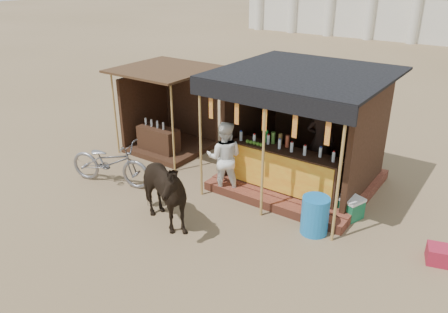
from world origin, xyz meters
TOP-DOWN VIEW (x-y plane):
  - ground at (0.00, 0.00)m, footprint 120.00×120.00m
  - main_stall at (1.02, 3.36)m, footprint 3.60×3.61m
  - secondary_stall at (-3.17, 3.24)m, footprint 2.40×2.40m
  - cow at (-0.49, 0.04)m, footprint 2.01×1.34m
  - motorbike at (-2.75, 0.74)m, footprint 2.25×1.27m
  - bystander at (-0.27, 2.00)m, footprint 1.04×0.96m
  - blue_barrel at (2.19, 1.60)m, footprint 0.71×0.71m
  - red_crate at (4.42, 2.00)m, footprint 0.49×0.49m
  - cooler at (2.48, 2.60)m, footprint 0.75×0.63m

SIDE VIEW (x-z plane):
  - ground at x=0.00m, z-range 0.00..0.00m
  - red_crate at x=4.42m, z-range 0.00..0.31m
  - cooler at x=2.48m, z-range 0.00..0.46m
  - blue_barrel at x=2.19m, z-range 0.00..0.78m
  - motorbike at x=-2.75m, z-range 0.00..1.12m
  - cow at x=-0.49m, z-range 0.00..1.56m
  - secondary_stall at x=-3.17m, z-range -0.34..2.04m
  - bystander at x=-0.27m, z-range 0.00..1.72m
  - main_stall at x=1.02m, z-range -0.36..2.42m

